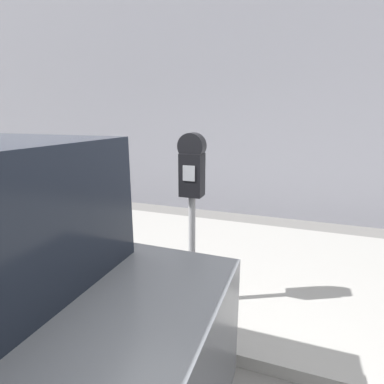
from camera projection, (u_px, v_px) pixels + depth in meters
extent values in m
cube|color=#9E9B96|center=(192.00, 259.00, 3.74)|extent=(24.00, 2.80, 0.10)
cube|color=gray|center=(237.00, 33.00, 5.08)|extent=(24.00, 0.30, 6.31)
cylinder|color=gray|center=(192.00, 251.00, 2.68)|extent=(0.06, 0.06, 1.03)
cube|color=black|center=(192.00, 175.00, 2.51)|extent=(0.19, 0.15, 0.36)
cube|color=gray|center=(189.00, 173.00, 2.44)|extent=(0.10, 0.01, 0.13)
cylinder|color=black|center=(192.00, 146.00, 2.45)|extent=(0.22, 0.12, 0.22)
cylinder|color=black|center=(101.00, 335.00, 2.05)|extent=(0.68, 0.22, 0.68)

